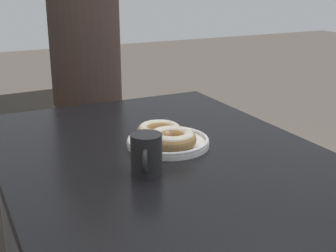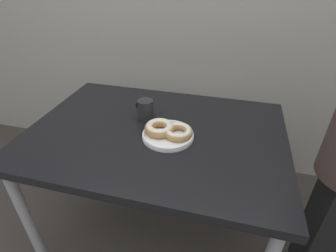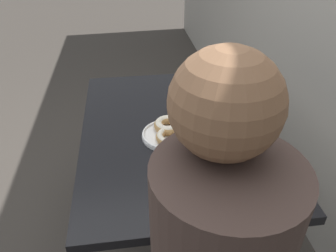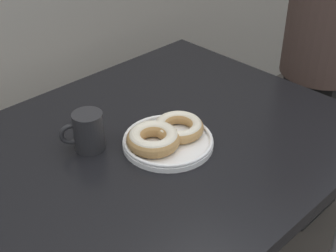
{
  "view_description": "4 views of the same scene",
  "coord_description": "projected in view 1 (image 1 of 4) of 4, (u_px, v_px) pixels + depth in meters",
  "views": [
    {
      "loc": [
        -1.07,
        0.83,
        1.24
      ],
      "look_at": [
        0.07,
        0.27,
        0.82
      ],
      "focal_mm": 50.0,
      "sensor_mm": 36.0,
      "label": 1
    },
    {
      "loc": [
        0.32,
        -0.69,
        1.46
      ],
      "look_at": [
        0.07,
        0.27,
        0.82
      ],
      "focal_mm": 28.0,
      "sensor_mm": 36.0,
      "label": 2
    },
    {
      "loc": [
        1.28,
        0.11,
        1.63
      ],
      "look_at": [
        0.07,
        0.27,
        0.82
      ],
      "focal_mm": 35.0,
      "sensor_mm": 36.0,
      "label": 3
    },
    {
      "loc": [
        -0.63,
        -0.44,
        1.47
      ],
      "look_at": [
        0.07,
        0.27,
        0.82
      ],
      "focal_mm": 50.0,
      "sensor_mm": 36.0,
      "label": 4
    }
  ],
  "objects": [
    {
      "name": "coffee_mug",
      "position": [
        146.0,
        154.0,
        1.15
      ],
      "size": [
        0.11,
        0.08,
        0.1
      ],
      "color": "#232326",
      "rests_on": "dining_table"
    },
    {
      "name": "dining_table",
      "position": [
        167.0,
        181.0,
        1.3
      ],
      "size": [
        1.22,
        0.87,
        0.76
      ],
      "color": "black",
      "rests_on": "ground_plane"
    },
    {
      "name": "donut_plate",
      "position": [
        167.0,
        137.0,
        1.34
      ],
      "size": [
        0.26,
        0.24,
        0.06
      ],
      "color": "white",
      "rests_on": "dining_table"
    },
    {
      "name": "person_figure",
      "position": [
        86.0,
        88.0,
        2.04
      ],
      "size": [
        0.37,
        0.3,
        1.45
      ],
      "color": "black",
      "rests_on": "ground_plane"
    }
  ]
}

